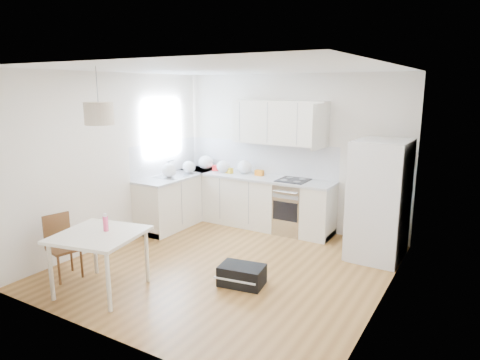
# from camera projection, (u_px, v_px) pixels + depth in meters

# --- Properties ---
(floor) EXTENTS (4.20, 4.20, 0.00)m
(floor) POSITION_uv_depth(u_px,v_px,m) (227.00, 266.00, 6.04)
(floor) COLOR brown
(floor) RESTS_ON ground
(ceiling) EXTENTS (4.20, 4.20, 0.00)m
(ceiling) POSITION_uv_depth(u_px,v_px,m) (226.00, 69.00, 5.46)
(ceiling) COLOR white
(ceiling) RESTS_ON wall_back
(wall_back) EXTENTS (4.20, 0.00, 4.20)m
(wall_back) POSITION_uv_depth(u_px,v_px,m) (290.00, 152.00, 7.52)
(wall_back) COLOR silver
(wall_back) RESTS_ON floor
(wall_left) EXTENTS (0.00, 4.20, 4.20)m
(wall_left) POSITION_uv_depth(u_px,v_px,m) (115.00, 159.00, 6.80)
(wall_left) COLOR silver
(wall_left) RESTS_ON floor
(wall_right) EXTENTS (0.00, 4.20, 4.20)m
(wall_right) POSITION_uv_depth(u_px,v_px,m) (387.00, 191.00, 4.71)
(wall_right) COLOR silver
(wall_right) RESTS_ON floor
(window_glassblock) EXTENTS (0.02, 1.00, 1.00)m
(window_glassblock) POSITION_uv_depth(u_px,v_px,m) (162.00, 128.00, 7.67)
(window_glassblock) COLOR #BFE0F9
(window_glassblock) RESTS_ON wall_left
(cabinets_back) EXTENTS (3.00, 0.60, 0.88)m
(cabinets_back) POSITION_uv_depth(u_px,v_px,m) (252.00, 201.00, 7.76)
(cabinets_back) COLOR white
(cabinets_back) RESTS_ON floor
(cabinets_left) EXTENTS (0.60, 1.80, 0.88)m
(cabinets_left) POSITION_uv_depth(u_px,v_px,m) (179.00, 200.00, 7.85)
(cabinets_left) COLOR white
(cabinets_left) RESTS_ON floor
(counter_back) EXTENTS (3.02, 0.64, 0.04)m
(counter_back) POSITION_uv_depth(u_px,v_px,m) (252.00, 177.00, 7.66)
(counter_back) COLOR #A1A3A5
(counter_back) RESTS_ON cabinets_back
(counter_left) EXTENTS (0.64, 1.82, 0.04)m
(counter_left) POSITION_uv_depth(u_px,v_px,m) (178.00, 176.00, 7.75)
(counter_left) COLOR #A1A3A5
(counter_left) RESTS_ON cabinets_left
(backsplash_back) EXTENTS (3.00, 0.01, 0.58)m
(backsplash_back) POSITION_uv_depth(u_px,v_px,m) (260.00, 157.00, 7.84)
(backsplash_back) COLOR white
(backsplash_back) RESTS_ON wall_back
(backsplash_left) EXTENTS (0.01, 1.80, 0.58)m
(backsplash_left) POSITION_uv_depth(u_px,v_px,m) (165.00, 157.00, 7.83)
(backsplash_left) COLOR white
(backsplash_left) RESTS_ON wall_left
(upper_cabinets) EXTENTS (1.70, 0.32, 0.75)m
(upper_cabinets) POSITION_uv_depth(u_px,v_px,m) (279.00, 123.00, 7.35)
(upper_cabinets) COLOR white
(upper_cabinets) RESTS_ON wall_back
(range_oven) EXTENTS (0.50, 0.61, 0.88)m
(range_oven) POSITION_uv_depth(u_px,v_px,m) (292.00, 208.00, 7.36)
(range_oven) COLOR #B3B4B7
(range_oven) RESTS_ON floor
(sink) EXTENTS (0.50, 0.80, 0.16)m
(sink) POSITION_uv_depth(u_px,v_px,m) (176.00, 175.00, 7.71)
(sink) COLOR #B3B4B7
(sink) RESTS_ON counter_left
(refrigerator) EXTENTS (0.86, 0.89, 1.75)m
(refrigerator) POSITION_uv_depth(u_px,v_px,m) (381.00, 200.00, 6.18)
(refrigerator) COLOR silver
(refrigerator) RESTS_ON floor
(dining_table) EXTENTS (1.11, 1.11, 0.75)m
(dining_table) POSITION_uv_depth(u_px,v_px,m) (99.00, 239.00, 5.17)
(dining_table) COLOR beige
(dining_table) RESTS_ON floor
(dining_chair) EXTENTS (0.43, 0.43, 0.84)m
(dining_chair) POSITION_uv_depth(u_px,v_px,m) (64.00, 247.00, 5.59)
(dining_chair) COLOR #4F2F17
(dining_chair) RESTS_ON floor
(drink_bottle) EXTENTS (0.07, 0.07, 0.22)m
(drink_bottle) POSITION_uv_depth(u_px,v_px,m) (106.00, 222.00, 5.20)
(drink_bottle) COLOR #ED4171
(drink_bottle) RESTS_ON dining_table
(gym_bag) EXTENTS (0.61, 0.45, 0.26)m
(gym_bag) POSITION_uv_depth(u_px,v_px,m) (242.00, 275.00, 5.44)
(gym_bag) COLOR black
(gym_bag) RESTS_ON floor
(pendant_lamp) EXTENTS (0.41, 0.41, 0.25)m
(pendant_lamp) POSITION_uv_depth(u_px,v_px,m) (99.00, 113.00, 4.81)
(pendant_lamp) COLOR tan
(pendant_lamp) RESTS_ON ceiling
(grocery_bag_a) EXTENTS (0.30, 0.25, 0.27)m
(grocery_bag_a) POSITION_uv_depth(u_px,v_px,m) (206.00, 163.00, 8.21)
(grocery_bag_a) COLOR white
(grocery_bag_a) RESTS_ON counter_back
(grocery_bag_b) EXTENTS (0.26, 0.22, 0.23)m
(grocery_bag_b) POSITION_uv_depth(u_px,v_px,m) (223.00, 167.00, 7.89)
(grocery_bag_b) COLOR white
(grocery_bag_b) RESTS_ON counter_back
(grocery_bag_c) EXTENTS (0.28, 0.23, 0.25)m
(grocery_bag_c) POSITION_uv_depth(u_px,v_px,m) (245.00, 167.00, 7.81)
(grocery_bag_c) COLOR white
(grocery_bag_c) RESTS_ON counter_back
(grocery_bag_d) EXTENTS (0.25, 0.21, 0.22)m
(grocery_bag_d) POSITION_uv_depth(u_px,v_px,m) (189.00, 167.00, 7.89)
(grocery_bag_d) COLOR white
(grocery_bag_d) RESTS_ON counter_back
(grocery_bag_e) EXTENTS (0.27, 0.23, 0.25)m
(grocery_bag_e) POSITION_uv_depth(u_px,v_px,m) (169.00, 170.00, 7.50)
(grocery_bag_e) COLOR white
(grocery_bag_e) RESTS_ON counter_left
(snack_orange) EXTENTS (0.15, 0.09, 0.10)m
(snack_orange) POSITION_uv_depth(u_px,v_px,m) (259.00, 173.00, 7.64)
(snack_orange) COLOR orange
(snack_orange) RESTS_ON counter_back
(snack_yellow) EXTENTS (0.16, 0.12, 0.10)m
(snack_yellow) POSITION_uv_depth(u_px,v_px,m) (229.00, 171.00, 7.86)
(snack_yellow) COLOR yellow
(snack_yellow) RESTS_ON counter_back
(snack_red) EXTENTS (0.19, 0.16, 0.11)m
(snack_red) POSITION_uv_depth(u_px,v_px,m) (217.00, 168.00, 8.09)
(snack_red) COLOR red
(snack_red) RESTS_ON counter_back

